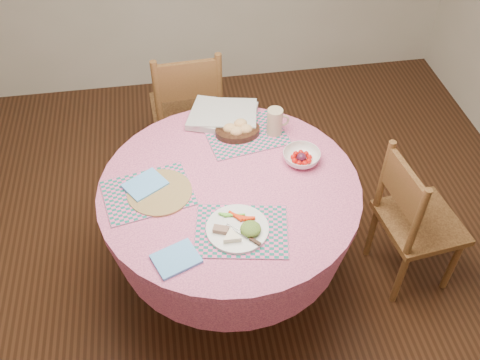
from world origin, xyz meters
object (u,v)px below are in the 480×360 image
object	(u,v)px
dinner_plate	(239,228)
latte_mug	(275,122)
chair_back	(188,109)
dining_table	(230,213)
wicker_trivet	(160,192)
bread_bowl	(238,130)
fruit_bowl	(301,157)
chair_right	(413,219)

from	to	relation	value
dinner_plate	latte_mug	distance (m)	0.69
chair_back	dinner_plate	world-z (taller)	chair_back
chair_back	dinner_plate	size ratio (longest dim) A/B	3.48
dining_table	wicker_trivet	bearing A→B (deg)	179.44
bread_bowl	latte_mug	distance (m)	0.20
dining_table	fruit_bowl	xyz separation A→B (m)	(0.37, 0.11, 0.22)
dining_table	dinner_plate	distance (m)	0.35
wicker_trivet	latte_mug	distance (m)	0.70
dinner_plate	fruit_bowl	size ratio (longest dim) A/B	1.26
chair_right	latte_mug	size ratio (longest dim) A/B	6.05
fruit_bowl	latte_mug	bearing A→B (deg)	110.19
latte_mug	fruit_bowl	xyz separation A→B (m)	(0.09, -0.23, -0.05)
dinner_plate	dining_table	bearing A→B (deg)	90.31
chair_back	dinner_plate	distance (m)	1.27
chair_right	chair_back	size ratio (longest dim) A/B	0.92
bread_bowl	fruit_bowl	bearing A→B (deg)	-42.27
dinner_plate	bread_bowl	bearing A→B (deg)	81.61
dining_table	bread_bowl	size ratio (longest dim) A/B	5.39
chair_back	latte_mug	bearing A→B (deg)	120.95
bread_bowl	latte_mug	world-z (taller)	latte_mug
dinner_plate	chair_back	bearing A→B (deg)	95.98
chair_back	latte_mug	distance (m)	0.81
chair_right	latte_mug	world-z (taller)	latte_mug
chair_right	dinner_plate	size ratio (longest dim) A/B	3.19
bread_bowl	fruit_bowl	world-z (taller)	bread_bowl
dining_table	dinner_plate	world-z (taller)	dinner_plate
wicker_trivet	dinner_plate	size ratio (longest dim) A/B	1.10
wicker_trivet	fruit_bowl	size ratio (longest dim) A/B	1.38
bread_bowl	latte_mug	bearing A→B (deg)	-5.75
dining_table	chair_right	distance (m)	0.95
dinner_plate	fruit_bowl	bearing A→B (deg)	46.50
dining_table	wicker_trivet	size ratio (longest dim) A/B	4.13
chair_right	chair_back	distance (m)	1.50
wicker_trivet	chair_back	bearing A→B (deg)	78.21
dining_table	fruit_bowl	size ratio (longest dim) A/B	5.70
chair_back	bread_bowl	bearing A→B (deg)	107.52
chair_back	fruit_bowl	world-z (taller)	chair_back
chair_right	fruit_bowl	size ratio (longest dim) A/B	4.01
wicker_trivet	fruit_bowl	xyz separation A→B (m)	(0.70, 0.11, 0.02)
dinner_plate	fruit_bowl	distance (m)	0.54
wicker_trivet	bread_bowl	distance (m)	0.55
dining_table	fruit_bowl	world-z (taller)	fruit_bowl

